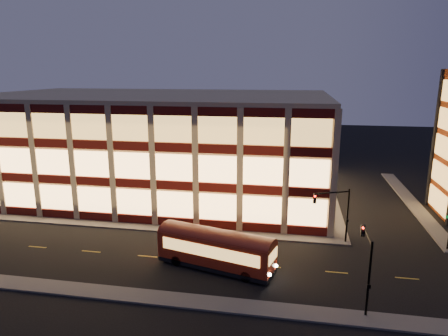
# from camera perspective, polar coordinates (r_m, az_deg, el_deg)

# --- Properties ---
(ground) EXTENTS (200.00, 200.00, 0.00)m
(ground) POSITION_cam_1_polar(r_m,az_deg,el_deg) (47.33, -12.82, -8.67)
(ground) COLOR black
(ground) RESTS_ON ground
(sidewalk_office_south) EXTENTS (54.00, 2.00, 0.15)m
(sidewalk_office_south) POSITION_cam_1_polar(r_m,az_deg,el_deg) (49.35, -15.61, -7.81)
(sidewalk_office_south) COLOR #514F4C
(sidewalk_office_south) RESTS_ON ground
(sidewalk_office_east) EXTENTS (2.00, 30.00, 0.15)m
(sidewalk_office_east) POSITION_cam_1_polar(r_m,az_deg,el_deg) (59.99, 14.80, -3.91)
(sidewalk_office_east) COLOR #514F4C
(sidewalk_office_east) RESTS_ON ground
(sidewalk_tower_west) EXTENTS (2.00, 30.00, 0.15)m
(sidewalk_tower_west) POSITION_cam_1_polar(r_m,az_deg,el_deg) (61.91, 25.02, -4.22)
(sidewalk_tower_west) COLOR #514F4C
(sidewalk_tower_west) RESTS_ON ground
(sidewalk_near) EXTENTS (100.00, 2.00, 0.15)m
(sidewalk_near) POSITION_cam_1_polar(r_m,az_deg,el_deg) (36.93, -20.95, -15.84)
(sidewalk_near) COLOR #514F4C
(sidewalk_near) RESTS_ON ground
(office_building) EXTENTS (50.45, 30.45, 14.50)m
(office_building) POSITION_cam_1_polar(r_m,az_deg,el_deg) (61.58, -9.58, 3.68)
(office_building) COLOR tan
(office_building) RESTS_ON ground
(traffic_signal_far) EXTENTS (3.79, 1.87, 6.00)m
(traffic_signal_far) POSITION_cam_1_polar(r_m,az_deg,el_deg) (42.80, 15.68, -5.39)
(traffic_signal_far) COLOR black
(traffic_signal_far) RESTS_ON ground
(traffic_signal_near) EXTENTS (0.32, 4.45, 6.00)m
(traffic_signal_near) POSITION_cam_1_polar(r_m,az_deg,el_deg) (32.59, 19.73, -11.82)
(traffic_signal_near) COLOR black
(traffic_signal_near) RESTS_ON ground
(trolley_bus) EXTENTS (11.25, 5.45, 3.70)m
(trolley_bus) POSITION_cam_1_polar(r_m,az_deg,el_deg) (37.22, -1.18, -11.22)
(trolley_bus) COLOR maroon
(trolley_bus) RESTS_ON ground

